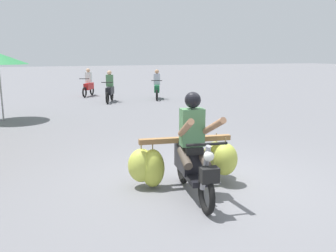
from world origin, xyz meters
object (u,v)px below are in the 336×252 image
Objects in this scene: motorbike_main_loaded at (187,158)px; motorbike_distant_ahead_left at (89,85)px; motorbike_distant_far_ahead at (157,87)px; motorbike_distant_ahead_right at (110,89)px.

motorbike_distant_ahead_left is (0.79, 13.41, 0.06)m from motorbike_main_loaded.
motorbike_main_loaded is at bearing -108.18° from motorbike_distant_far_ahead.
motorbike_distant_ahead_right is (1.27, 10.76, 0.06)m from motorbike_main_loaded.
motorbike_distant_ahead_left is 2.68m from motorbike_distant_ahead_right.
motorbike_main_loaded is 11.55m from motorbike_distant_far_ahead.
motorbike_distant_ahead_right is 2.34m from motorbike_distant_far_ahead.
motorbike_distant_ahead_right is at bearing -79.69° from motorbike_distant_ahead_left.
motorbike_main_loaded is 13.43m from motorbike_distant_ahead_left.
motorbike_main_loaded is at bearing -93.39° from motorbike_distant_ahead_left.
motorbike_distant_ahead_left is at bearing 139.07° from motorbike_distant_far_ahead.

